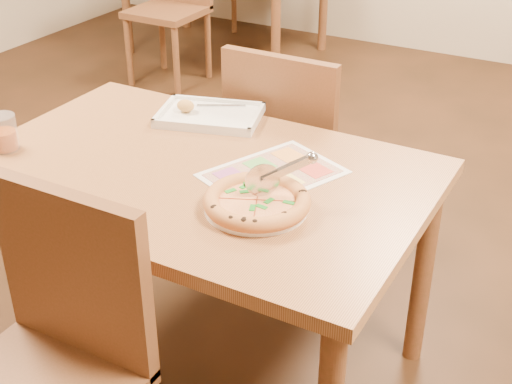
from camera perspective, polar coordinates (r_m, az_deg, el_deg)
The scene contains 9 objects.
dining_table at distance 2.05m, azimuth -4.78°, elevation -0.26°, with size 1.30×0.85×0.72m.
chair_near at distance 1.72m, azimuth -15.91°, elevation -11.01°, with size 0.42×0.42×0.47m.
chair_far at distance 2.55m, azimuth 2.71°, elevation 4.29°, with size 0.42×0.42×0.47m.
plate at distance 1.81m, azimuth 0.00°, elevation -1.18°, with size 0.26×0.26×0.01m, color white.
pizza at distance 1.79m, azimuth 0.08°, elevation -0.75°, with size 0.27×0.27×0.04m.
pizza_cutter at distance 1.79m, azimuth 1.80°, elevation 1.52°, with size 0.14×0.13×0.10m.
appetizer_tray at distance 2.32m, azimuth -3.87°, elevation 6.10°, with size 0.37×0.30×0.06m.
glass_tumbler at distance 2.23m, azimuth -19.58°, elevation 4.34°, with size 0.09×0.09×0.11m.
menu at distance 1.98m, azimuth 1.37°, elevation 1.50°, with size 0.26×0.36×0.01m, color silver.
Camera 1 is at (1.01, -1.47, 1.65)m, focal length 50.00 mm.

